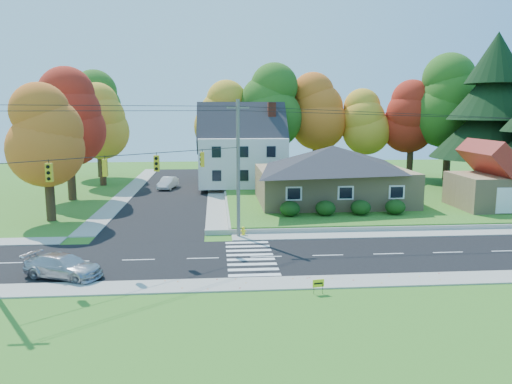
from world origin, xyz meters
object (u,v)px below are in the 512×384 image
ranch_house (332,173)px  white_car (168,183)px  fire_hydrant (243,231)px  silver_sedan (63,266)px

ranch_house → white_car: (-16.76, 12.45, -2.56)m
white_car → fire_hydrant: bearing=-59.1°
ranch_house → fire_hydrant: 14.23m
silver_sedan → white_car: size_ratio=1.10×
ranch_house → silver_sedan: 27.47m
ranch_house → white_car: ranch_house is taller
ranch_house → fire_hydrant: ranch_house is taller
ranch_house → silver_sedan: (-19.64, -19.04, -2.59)m
ranch_house → white_car: bearing=143.4°
silver_sedan → white_car: (2.88, 31.49, 0.02)m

